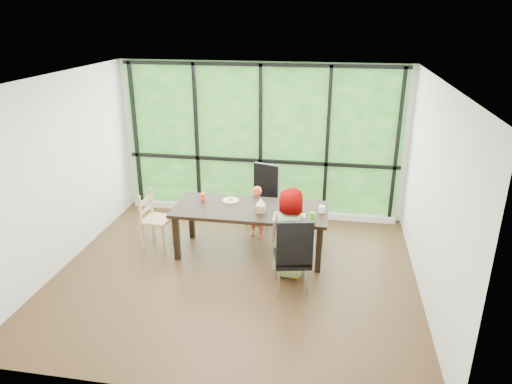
% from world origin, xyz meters
% --- Properties ---
extents(ground, '(5.00, 5.00, 0.00)m').
position_xyz_m(ground, '(0.00, 0.00, 0.00)').
color(ground, black).
rests_on(ground, ground).
extents(back_wall, '(5.00, 0.00, 5.00)m').
position_xyz_m(back_wall, '(0.00, 2.25, 1.35)').
color(back_wall, silver).
rests_on(back_wall, ground).
extents(foliage_backdrop, '(4.80, 0.02, 2.65)m').
position_xyz_m(foliage_backdrop, '(0.00, 2.23, 1.35)').
color(foliage_backdrop, '#1A4A19').
rests_on(foliage_backdrop, back_wall).
extents(window_mullions, '(4.80, 0.06, 2.65)m').
position_xyz_m(window_mullions, '(0.00, 2.19, 1.35)').
color(window_mullions, black).
rests_on(window_mullions, back_wall).
extents(window_sill, '(4.80, 0.12, 0.10)m').
position_xyz_m(window_sill, '(0.00, 2.15, 0.05)').
color(window_sill, silver).
rests_on(window_sill, ground).
extents(dining_table, '(2.36, 1.16, 0.75)m').
position_xyz_m(dining_table, '(0.10, 0.65, 0.38)').
color(dining_table, black).
rests_on(dining_table, ground).
extents(chair_window_leather, '(0.58, 0.58, 1.08)m').
position_xyz_m(chair_window_leather, '(0.12, 1.59, 0.54)').
color(chair_window_leather, black).
rests_on(chair_window_leather, ground).
extents(chair_interior_leather, '(0.54, 0.54, 1.08)m').
position_xyz_m(chair_interior_leather, '(0.82, -0.25, 0.54)').
color(chair_interior_leather, black).
rests_on(chair_interior_leather, ground).
extents(chair_end_beech, '(0.44, 0.45, 0.90)m').
position_xyz_m(chair_end_beech, '(-1.38, 0.64, 0.45)').
color(chair_end_beech, '#A68459').
rests_on(chair_end_beech, ground).
extents(child_toddler, '(0.37, 0.30, 0.87)m').
position_xyz_m(child_toddler, '(0.10, 1.21, 0.44)').
color(child_toddler, '#EC532D').
rests_on(child_toddler, ground).
extents(child_older, '(0.73, 0.60, 1.29)m').
position_xyz_m(child_older, '(0.78, 0.12, 0.65)').
color(child_older, slate).
rests_on(child_older, ground).
extents(placemat, '(0.45, 0.33, 0.01)m').
position_xyz_m(placemat, '(0.70, 0.41, 0.75)').
color(placemat, tan).
rests_on(placemat, dining_table).
extents(plate_far, '(0.25, 0.25, 0.02)m').
position_xyz_m(plate_far, '(-0.25, 0.87, 0.76)').
color(plate_far, white).
rests_on(plate_far, dining_table).
extents(plate_near, '(0.23, 0.23, 0.01)m').
position_xyz_m(plate_near, '(0.70, 0.45, 0.76)').
color(plate_near, white).
rests_on(plate_near, dining_table).
extents(orange_cup, '(0.07, 0.07, 0.11)m').
position_xyz_m(orange_cup, '(-0.68, 0.83, 0.80)').
color(orange_cup, '#F54D0D').
rests_on(orange_cup, dining_table).
extents(green_cup, '(0.08, 0.08, 0.12)m').
position_xyz_m(green_cup, '(1.03, 0.36, 0.81)').
color(green_cup, '#4BC62D').
rests_on(green_cup, dining_table).
extents(white_mug, '(0.10, 0.10, 0.10)m').
position_xyz_m(white_mug, '(1.15, 0.67, 0.80)').
color(white_mug, white).
rests_on(white_mug, dining_table).
extents(tissue_box, '(0.13, 0.13, 0.11)m').
position_xyz_m(tissue_box, '(0.27, 0.53, 0.81)').
color(tissue_box, tan).
rests_on(tissue_box, dining_table).
extents(crepe_rolls_far, '(0.10, 0.12, 0.04)m').
position_xyz_m(crepe_rolls_far, '(-0.25, 0.87, 0.78)').
color(crepe_rolls_far, tan).
rests_on(crepe_rolls_far, plate_far).
extents(crepe_rolls_near, '(0.15, 0.12, 0.04)m').
position_xyz_m(crepe_rolls_near, '(0.70, 0.45, 0.78)').
color(crepe_rolls_near, tan).
rests_on(crepe_rolls_near, plate_near).
extents(straw_white, '(0.01, 0.04, 0.20)m').
position_xyz_m(straw_white, '(-0.68, 0.83, 0.90)').
color(straw_white, white).
rests_on(straw_white, orange_cup).
extents(straw_pink, '(0.01, 0.04, 0.20)m').
position_xyz_m(straw_pink, '(1.03, 0.36, 0.91)').
color(straw_pink, pink).
rests_on(straw_pink, green_cup).
extents(tissue, '(0.12, 0.12, 0.11)m').
position_xyz_m(tissue, '(0.27, 0.53, 0.92)').
color(tissue, white).
rests_on(tissue, tissue_box).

